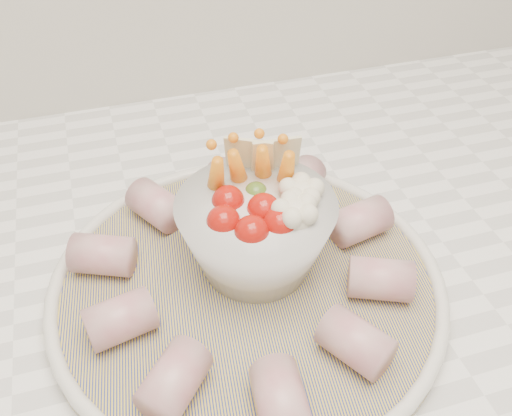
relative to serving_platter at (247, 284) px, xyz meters
name	(u,v)px	position (x,y,z in m)	size (l,w,h in m)	color
serving_platter	(247,284)	(0.00, 0.00, 0.00)	(0.38, 0.38, 0.02)	navy
veggie_bowl	(257,229)	(0.01, 0.02, 0.05)	(0.14, 0.14, 0.11)	silver
cured_meat_rolls	(246,267)	(0.00, 0.00, 0.02)	(0.29, 0.29, 0.04)	#AC4E5D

